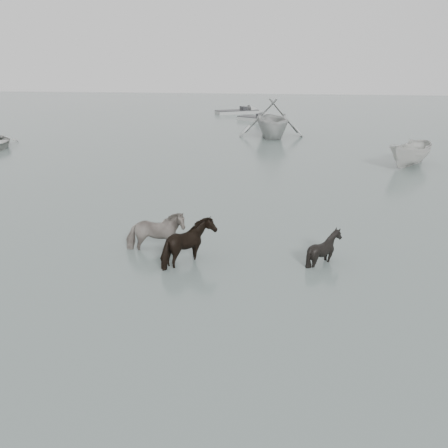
{
  "coord_description": "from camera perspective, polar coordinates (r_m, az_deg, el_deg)",
  "views": [
    {
      "loc": [
        0.54,
        -15.36,
        6.3
      ],
      "look_at": [
        -1.37,
        0.0,
        1.0
      ],
      "focal_mm": 40.0,
      "sensor_mm": 36.0,
      "label": 1
    }
  ],
  "objects": [
    {
      "name": "ground",
      "position": [
        16.61,
        4.71,
        -3.46
      ],
      "size": [
        140.0,
        140.0,
        0.0
      ],
      "primitive_type": "plane",
      "color": "#4D5C57",
      "rests_on": "ground"
    },
    {
      "name": "pony_pinto",
      "position": [
        16.75,
        -7.88,
        -0.3
      ],
      "size": [
        2.15,
        1.34,
        1.68
      ],
      "primitive_type": "imported",
      "rotation": [
        0.0,
        0.0,
        1.8
      ],
      "color": "black",
      "rests_on": "ground"
    },
    {
      "name": "pony_dark",
      "position": [
        15.56,
        -3.96,
        -1.79
      ],
      "size": [
        1.63,
        1.82,
        1.63
      ],
      "primitive_type": "imported",
      "rotation": [
        0.0,
        0.0,
        1.4
      ],
      "color": "black",
      "rests_on": "ground"
    },
    {
      "name": "pony_black",
      "position": [
        16.01,
        11.43,
        -2.0
      ],
      "size": [
        1.32,
        1.19,
        1.38
      ],
      "primitive_type": "imported",
      "rotation": [
        0.0,
        0.0,
        1.64
      ],
      "color": "black",
      "rests_on": "ground"
    },
    {
      "name": "rowboat_trail",
      "position": [
        40.13,
        5.54,
        12.07
      ],
      "size": [
        6.14,
        6.82,
        3.18
      ],
      "primitive_type": "imported",
      "rotation": [
        0.0,
        0.0,
        3.31
      ],
      "color": "#AEB1AE",
      "rests_on": "ground"
    },
    {
      "name": "boat_small",
      "position": [
        31.42,
        20.57,
        7.63
      ],
      "size": [
        3.73,
        4.28,
        1.61
      ],
      "primitive_type": "imported",
      "rotation": [
        0.0,
        0.0,
        -0.64
      ],
      "color": "#B7B7B2",
      "rests_on": "ground"
    },
    {
      "name": "skiff_mid",
      "position": [
        50.67,
        3.72,
        12.14
      ],
      "size": [
        5.09,
        4.04,
        0.75
      ],
      "primitive_type": null,
      "rotation": [
        0.0,
        0.0,
        -0.57
      ],
      "color": "gray",
      "rests_on": "ground"
    },
    {
      "name": "skiff_far",
      "position": [
        56.69,
        1.5,
        12.88
      ],
      "size": [
        6.51,
        4.45,
        0.75
      ],
      "primitive_type": null,
      "rotation": [
        0.0,
        0.0,
        0.48
      ],
      "color": "gray",
      "rests_on": "ground"
    }
  ]
}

